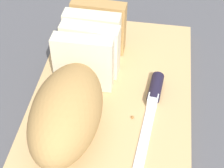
{
  "coord_description": "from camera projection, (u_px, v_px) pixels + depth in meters",
  "views": [
    {
      "loc": [
        -0.39,
        -0.07,
        0.5
      ],
      "look_at": [
        0.0,
        0.0,
        0.06
      ],
      "focal_mm": 52.76,
      "sensor_mm": 36.0,
      "label": 1
    }
  ],
  "objects": [
    {
      "name": "bread_knife",
      "position": [
        153.0,
        100.0,
        0.6
      ],
      "size": [
        0.26,
        0.04,
        0.02
      ],
      "rotation": [
        0.0,
        0.0,
        3.08
      ],
      "color": "silver",
      "rests_on": "cutting_board"
    },
    {
      "name": "crumb_near_knife",
      "position": [
        96.0,
        120.0,
        0.58
      ],
      "size": [
        0.0,
        0.0,
        0.0
      ],
      "primitive_type": "sphere",
      "color": "#996633",
      "rests_on": "cutting_board"
    },
    {
      "name": "crumb_stray_left",
      "position": [
        118.0,
        76.0,
        0.65
      ],
      "size": [
        0.0,
        0.0,
        0.0
      ],
      "primitive_type": "sphere",
      "color": "#996633",
      "rests_on": "cutting_board"
    },
    {
      "name": "bread_loaf",
      "position": [
        77.0,
        83.0,
        0.57
      ],
      "size": [
        0.34,
        0.11,
        0.11
      ],
      "rotation": [
        0.0,
        0.0,
        -0.0
      ],
      "color": "tan",
      "rests_on": "cutting_board"
    },
    {
      "name": "cutting_board",
      "position": [
        112.0,
        99.0,
        0.63
      ],
      "size": [
        0.47,
        0.31,
        0.03
      ],
      "primitive_type": "cube",
      "rotation": [
        0.0,
        0.0,
        0.03
      ],
      "color": "tan",
      "rests_on": "ground_plane"
    },
    {
      "name": "crumb_near_loaf",
      "position": [
        132.0,
        117.0,
        0.58
      ],
      "size": [
        0.01,
        0.01,
        0.01
      ],
      "primitive_type": "sphere",
      "color": "#996633",
      "rests_on": "cutting_board"
    },
    {
      "name": "ground_plane",
      "position": [
        112.0,
        103.0,
        0.64
      ],
      "size": [
        3.0,
        3.0,
        0.0
      ],
      "primitive_type": "plane",
      "color": "#4C4C51"
    }
  ]
}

